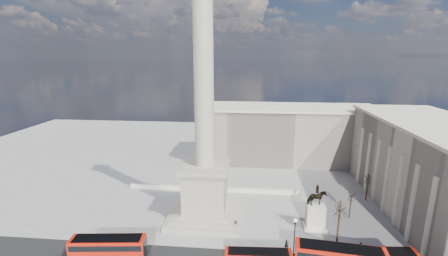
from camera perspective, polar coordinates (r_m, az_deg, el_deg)
ground at (r=58.39m, az=-4.28°, el=-18.66°), size 180.00×180.00×0.00m
nelsons_column at (r=57.31m, az=-3.67°, el=-4.97°), size 14.00×14.00×49.85m
balustrade_wall at (r=72.03m, az=-2.13°, el=-11.55°), size 40.00×0.60×1.10m
building_east at (r=72.32m, az=35.39°, el=-6.57°), size 19.00×46.00×18.60m
building_northeast at (r=92.22m, az=12.23°, el=-1.05°), size 51.00×17.00×16.60m
red_bus_a at (r=52.08m, az=-21.05°, el=-20.92°), size 11.40×3.70×4.54m
victorian_lamp at (r=50.51m, az=13.27°, el=-19.24°), size 0.59×0.59×6.87m
equestrian_statue at (r=59.60m, az=17.04°, el=-15.22°), size 4.14×3.11×8.59m
bare_tree_near at (r=54.07m, az=21.24°, el=-14.19°), size 1.96×1.96×8.58m
bare_tree_mid at (r=64.24m, az=23.12°, el=-11.72°), size 1.62×1.62×6.16m
bare_tree_far at (r=73.08m, az=25.78°, el=-8.71°), size 1.58×1.58×6.47m
pedestrian_walking at (r=53.80m, az=11.81°, el=-20.93°), size 0.66×0.44×1.77m
pedestrian_standing at (r=56.56m, az=24.47°, el=-20.03°), size 1.09×0.97×1.85m
pedestrian_crossing at (r=58.08m, az=2.28°, el=-17.88°), size 0.84×1.02×1.62m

